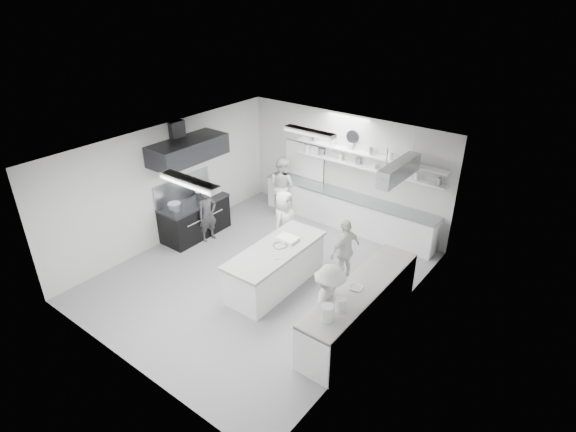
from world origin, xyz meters
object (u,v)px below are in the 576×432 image
Objects in this scene: right_counter at (360,308)px; cook_back at (282,186)px; stove at (195,219)px; cook_stove at (207,215)px; prep_island at (276,268)px; back_counter at (346,211)px.

cook_back is (-4.21, 2.96, 0.37)m from right_counter.
cook_stove is (0.46, 0.03, 0.27)m from stove.
stove is at bearing 104.73° from cook_stove.
right_counter is at bearing -86.72° from cook_stove.
stove is at bearing 170.10° from prep_island.
cook_back is (1.04, 2.36, 0.39)m from stove.
cook_stove reaches higher than stove.
cook_stove is 0.85× the size of cook_back.
stove is 1.07× the size of cook_back.
prep_island is (-2.16, 0.12, -0.02)m from right_counter.
cook_stove is at bearing 172.50° from right_counter.
prep_island is 3.53m from cook_back.
prep_island is (3.09, -0.48, -0.00)m from stove.
cook_back is at bearing -3.25° from cook_stove.
back_counter is at bearing 43.99° from stove.
stove is at bearing 69.10° from cook_back.
right_counter is 5.16m from cook_back.
back_counter is 3.29m from prep_island.
cook_back is at bearing -166.61° from back_counter.
back_counter is at bearing -30.65° from cook_stove.
stove is at bearing -136.01° from back_counter.
stove is 2.61m from cook_back.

